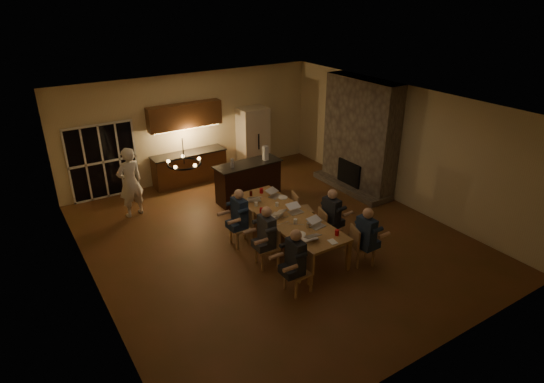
{
  "coord_description": "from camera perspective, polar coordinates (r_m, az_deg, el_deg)",
  "views": [
    {
      "loc": [
        -5.06,
        -7.89,
        5.51
      ],
      "look_at": [
        0.16,
        0.3,
        1.06
      ],
      "focal_mm": 30.0,
      "sensor_mm": 36.0,
      "label": 1
    }
  ],
  "objects": [
    {
      "name": "chair_left_far",
      "position": [
        10.43,
        -3.91,
        -4.49
      ],
      "size": [
        0.45,
        0.45,
        0.89
      ],
      "primitive_type": null,
      "rotation": [
        0.0,
        0.0,
        -1.6
      ],
      "color": "tan",
      "rests_on": "ground"
    },
    {
      "name": "redcup_mid",
      "position": [
        10.34,
        -1.35,
        -2.39
      ],
      "size": [
        0.08,
        0.08,
        0.12
      ],
      "primitive_type": "cylinder",
      "color": "#B60C14",
      "rests_on": "dining_table"
    },
    {
      "name": "refrigerator",
      "position": [
        14.62,
        -2.38,
        6.63
      ],
      "size": [
        0.9,
        0.68,
        2.0
      ],
      "primitive_type": "cube",
      "color": "beige",
      "rests_on": "ground"
    },
    {
      "name": "back_wall",
      "position": [
        13.96,
        -10.02,
        7.98
      ],
      "size": [
        8.0,
        0.04,
        3.2
      ],
      "primitive_type": "cube",
      "color": "beige",
      "rests_on": "ground"
    },
    {
      "name": "person_left_far",
      "position": [
        10.33,
        -4.08,
        -3.26
      ],
      "size": [
        0.62,
        0.62,
        1.38
      ],
      "primitive_type": null,
      "rotation": [
        0.0,
        0.0,
        -1.53
      ],
      "color": "#1C3046",
      "rests_on": "ground"
    },
    {
      "name": "person_left_mid",
      "position": [
        9.56,
        -0.67,
        -5.65
      ],
      "size": [
        0.6,
        0.6,
        1.38
      ],
      "primitive_type": null,
      "rotation": [
        0.0,
        0.0,
        -1.57
      ],
      "color": "#35383E",
      "rests_on": "ground"
    },
    {
      "name": "laptop_e",
      "position": [
        10.93,
        -2.3,
        -0.55
      ],
      "size": [
        0.39,
        0.37,
        0.23
      ],
      "primitive_type": null,
      "rotation": [
        0.0,
        0.0,
        2.82
      ],
      "color": "silver",
      "rests_on": "dining_table"
    },
    {
      "name": "standing_person",
      "position": [
        12.07,
        -17.38,
        1.11
      ],
      "size": [
        0.75,
        0.57,
        1.84
      ],
      "primitive_type": "imported",
      "rotation": [
        0.0,
        0.0,
        3.36
      ],
      "color": "white",
      "rests_on": "ground"
    },
    {
      "name": "can_silver",
      "position": [
        9.76,
        4.55,
        -4.25
      ],
      "size": [
        0.07,
        0.07,
        0.12
      ],
      "primitive_type": "cylinder",
      "color": "#B2B2B7",
      "rests_on": "dining_table"
    },
    {
      "name": "floor",
      "position": [
        10.87,
        0.14,
        -5.83
      ],
      "size": [
        9.0,
        9.0,
        0.0
      ],
      "primitive_type": "plane",
      "color": "brown",
      "rests_on": "ground"
    },
    {
      "name": "chair_left_mid",
      "position": [
        9.66,
        -0.65,
        -6.98
      ],
      "size": [
        0.5,
        0.5,
        0.89
      ],
      "primitive_type": null,
      "rotation": [
        0.0,
        0.0,
        -1.73
      ],
      "color": "tan",
      "rests_on": "ground"
    },
    {
      "name": "plate_far",
      "position": [
        11.09,
        1.36,
        -0.75
      ],
      "size": [
        0.24,
        0.24,
        0.02
      ],
      "primitive_type": "cylinder",
      "color": "white",
      "rests_on": "dining_table"
    },
    {
      "name": "chandelier",
      "position": [
        7.79,
        -10.95,
        3.43
      ],
      "size": [
        0.57,
        0.57,
        0.03
      ],
      "primitive_type": "torus",
      "color": "black",
      "rests_on": "ceiling"
    },
    {
      "name": "redcup_far",
      "position": [
        11.32,
        -1.35,
        0.09
      ],
      "size": [
        0.09,
        0.09,
        0.12
      ],
      "primitive_type": "cylinder",
      "color": "#B60C14",
      "rests_on": "dining_table"
    },
    {
      "name": "fireplace",
      "position": [
        13.21,
        10.99,
        6.96
      ],
      "size": [
        0.58,
        2.5,
        3.2
      ],
      "primitive_type": "cube",
      "color": "#6C6355",
      "rests_on": "ground"
    },
    {
      "name": "kitchenette",
      "position": [
        13.68,
        -10.52,
        5.85
      ],
      "size": [
        2.24,
        0.68,
        2.4
      ],
      "primitive_type": null,
      "color": "brown",
      "rests_on": "ground"
    },
    {
      "name": "laptop_f",
      "position": [
        11.11,
        0.43,
        -0.09
      ],
      "size": [
        0.4,
        0.38,
        0.23
      ],
      "primitive_type": null,
      "rotation": [
        0.0,
        0.0,
        0.36
      ],
      "color": "silver",
      "rests_on": "dining_table"
    },
    {
      "name": "laptop_b",
      "position": [
        9.79,
        5.75,
        -3.82
      ],
      "size": [
        0.36,
        0.32,
        0.23
      ],
      "primitive_type": null,
      "rotation": [
        0.0,
        0.0,
        0.14
      ],
      "color": "silver",
      "rests_on": "dining_table"
    },
    {
      "name": "mug_front",
      "position": [
        9.93,
        2.95,
        -3.73
      ],
      "size": [
        0.09,
        0.09,
        0.1
      ],
      "primitive_type": "cylinder",
      "color": "white",
      "rests_on": "dining_table"
    },
    {
      "name": "person_left_near",
      "position": [
        8.76,
        2.95,
        -8.79
      ],
      "size": [
        0.61,
        0.61,
        1.38
      ],
      "primitive_type": null,
      "rotation": [
        0.0,
        0.0,
        -1.58
      ],
      "color": "#202329",
      "rests_on": "ground"
    },
    {
      "name": "bar_bottle",
      "position": [
        12.05,
        -5.01,
        3.57
      ],
      "size": [
        0.09,
        0.09,
        0.24
      ],
      "primitive_type": "cylinder",
      "color": "#99999E",
      "rests_on": "bar_island"
    },
    {
      "name": "bar_island",
      "position": [
        12.55,
        -2.99,
        1.27
      ],
      "size": [
        1.9,
        0.74,
        1.08
      ],
      "primitive_type": "cube",
      "rotation": [
        0.0,
        0.0,
        0.03
      ],
      "color": "black",
      "rests_on": "ground"
    },
    {
      "name": "chair_left_near",
      "position": [
        8.92,
        3.32,
        -10.03
      ],
      "size": [
        0.45,
        0.45,
        0.89
      ],
      "primitive_type": null,
      "rotation": [
        0.0,
        0.0,
        -1.55
      ],
      "color": "tan",
      "rests_on": "ground"
    },
    {
      "name": "ceiling",
      "position": [
        9.64,
        0.16,
        10.9
      ],
      "size": [
        8.0,
        9.0,
        0.04
      ],
      "primitive_type": "cube",
      "color": "white",
      "rests_on": "back_wall"
    },
    {
      "name": "redcup_near",
      "position": [
        9.55,
        8.16,
        -5.13
      ],
      "size": [
        0.09,
        0.09,
        0.12
      ],
      "primitive_type": "cylinder",
      "color": "#B60C14",
      "rests_on": "dining_table"
    },
    {
      "name": "plate_left",
      "position": [
        9.52,
        3.5,
        -5.36
      ],
      "size": [
        0.26,
        0.26,
        0.02
      ],
      "primitive_type": "cylinder",
      "color": "white",
      "rests_on": "dining_table"
    },
    {
      "name": "mug_back",
      "position": [
        10.66,
        -2.01,
        -1.59
      ],
      "size": [
        0.08,
        0.08,
        0.1
      ],
      "primitive_type": "cylinder",
      "color": "white",
      "rests_on": "dining_table"
    },
    {
      "name": "notepad",
      "position": [
        9.32,
        7.61,
        -6.26
      ],
      "size": [
        0.17,
        0.22,
        0.01
      ],
      "primitive_type": "cube",
      "rotation": [
        0.0,
        0.0,
        -0.12
      ],
      "color": "white",
      "rests_on": "dining_table"
    },
    {
      "name": "person_right_mid",
      "position": [
        10.39,
        7.43,
        -3.22
      ],
      "size": [
        0.66,
        0.66,
        1.38
      ],
      "primitive_type": null,
      "rotation": [
        0.0,
        0.0,
        1.68
      ],
      "color": "#202329",
      "rests_on": "ground"
    },
    {
      "name": "laptop_d",
      "position": [
        10.35,
        3.01,
        -2.07
      ],
      "size": [
        0.33,
        0.29,
        0.23
      ],
      "primitive_type": null,
      "rotation": [
        0.0,
        0.0,
        -0.03
      ],
      "color": "silver",
      "rests_on": "dining_table"
    },
    {
      "name": "bar_blender",
      "position": [
        12.49,
        -0.83,
        4.84
      ],
      "size": [
        0.13,
        0.13,
        0.4
      ],
      "primitive_type": "cube",
      "rotation": [
        0.0,
        0.0,
        0.03
      ],
      "color": "silver",
      "rests_on": "bar_island"
    },
    {
      "name": "left_wall",
      "position": [
        8.86,
        -22.35,
        -3.55
      ],
      "size": [
        0.04,
        9.0,
        3.2
      ],
      "primitive_type": "cube",
      "color": "beige",
      "rests_on": "ground"
    },
    {
      "name": "dining_table",
      "position": [
        10.45,
        1.84,
        -4.8
      ],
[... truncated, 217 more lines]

